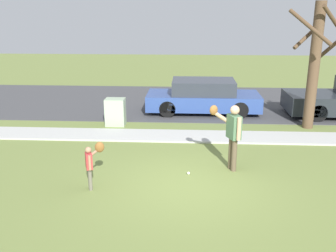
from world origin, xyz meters
TOP-DOWN VIEW (x-y plane):
  - ground_plane at (0.00, 3.50)m, footprint 48.00×48.00m
  - sidewalk_strip at (0.00, 3.60)m, footprint 36.00×1.20m
  - road_surface at (0.00, 8.60)m, footprint 36.00×6.80m
  - person_adult at (1.13, 1.02)m, footprint 0.84×0.58m
  - person_child at (-2.19, -0.25)m, footprint 0.44×0.53m
  - baseball at (0.04, 0.63)m, footprint 0.07×0.07m
  - utility_cabinet at (-2.61, 4.81)m, footprint 0.69×0.53m
  - street_tree_near at (4.25, 4.89)m, footprint 1.84×1.88m
  - parked_wagon_blue at (0.59, 6.74)m, footprint 4.50×1.80m

SIDE VIEW (x-z plane):
  - ground_plane at x=0.00m, z-range 0.00..0.00m
  - road_surface at x=0.00m, z-range 0.00..0.02m
  - sidewalk_strip at x=0.00m, z-range 0.00..0.06m
  - baseball at x=0.04m, z-range 0.00..0.07m
  - utility_cabinet at x=-2.61m, z-range 0.00..0.98m
  - parked_wagon_blue at x=0.59m, z-range 0.00..1.32m
  - person_child at x=-2.19m, z-range 0.16..1.24m
  - person_adult at x=1.13m, z-range 0.20..1.93m
  - street_tree_near at x=4.25m, z-range 0.16..4.46m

